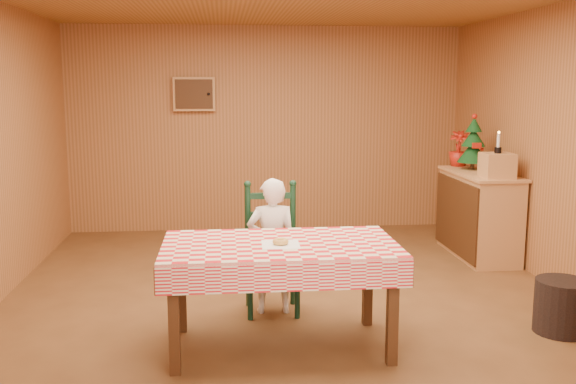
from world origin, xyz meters
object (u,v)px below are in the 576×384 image
object	(u,v)px
shelf_unit	(478,214)
storage_bin	(562,306)
ladder_chair	(272,251)
seated_child	(272,246)
crate	(497,165)
christmas_tree	(473,144)
dining_table	(280,254)

from	to	relation	value
shelf_unit	storage_bin	distance (m)	2.23
ladder_chair	seated_child	world-z (taller)	seated_child
crate	storage_bin	size ratio (longest dim) A/B	0.73
ladder_chair	christmas_tree	bearing A→B (deg)	35.88
storage_bin	shelf_unit	bearing A→B (deg)	84.22
seated_child	storage_bin	xyz separation A→B (m)	(2.15, -0.67, -0.36)
seated_child	ladder_chair	bearing A→B (deg)	-90.00
seated_child	christmas_tree	xyz separation A→B (m)	(2.39, 1.78, 0.65)
dining_table	storage_bin	distance (m)	2.21
dining_table	storage_bin	size ratio (longest dim) A/B	4.05
seated_child	christmas_tree	size ratio (longest dim) A/B	1.81
christmas_tree	seated_child	bearing A→B (deg)	-143.24
christmas_tree	storage_bin	size ratio (longest dim) A/B	1.52
shelf_unit	crate	size ratio (longest dim) A/B	4.13
ladder_chair	shelf_unit	distance (m)	2.80
storage_bin	crate	bearing A→B (deg)	82.68
dining_table	shelf_unit	world-z (taller)	shelf_unit
shelf_unit	storage_bin	bearing A→B (deg)	-95.78
seated_child	crate	xyz separation A→B (m)	(2.39, 1.13, 0.49)
dining_table	crate	bearing A→B (deg)	37.98
dining_table	seated_child	size ratio (longest dim) A/B	1.47
storage_bin	dining_table	bearing A→B (deg)	-178.38
dining_table	ladder_chair	size ratio (longest dim) A/B	1.53
dining_table	christmas_tree	world-z (taller)	christmas_tree
seated_child	christmas_tree	distance (m)	3.05
shelf_unit	storage_bin	world-z (taller)	shelf_unit
dining_table	shelf_unit	xyz separation A→B (m)	(2.38, 2.26, -0.22)
crate	ladder_chair	bearing A→B (deg)	-155.72
shelf_unit	dining_table	bearing A→B (deg)	-136.41
shelf_unit	storage_bin	size ratio (longest dim) A/B	3.04
shelf_unit	crate	world-z (taller)	crate
seated_child	crate	bearing A→B (deg)	-154.60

